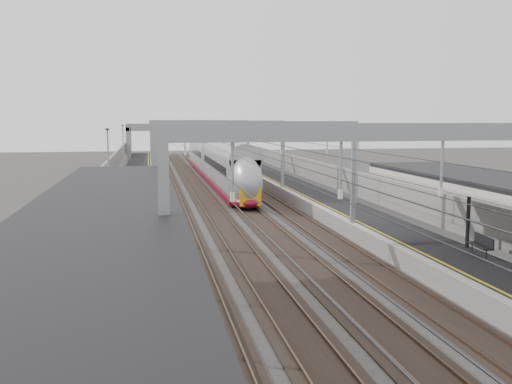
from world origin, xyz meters
name	(u,v)px	position (x,y,z in m)	size (l,w,h in m)	color
platform_left	(136,192)	(-8.00, 45.00, 0.50)	(4.00, 120.00, 1.00)	black
platform_right	(291,188)	(8.00, 45.00, 0.50)	(4.00, 120.00, 1.00)	black
tracks	(216,194)	(0.00, 45.00, 0.05)	(11.40, 140.00, 0.20)	black
overhead_line	(209,133)	(0.00, 51.62, 6.14)	(13.00, 140.00, 6.60)	gray
canopy_left	(100,216)	(-8.02, 2.99, 5.09)	(4.40, 30.00, 4.24)	black
overbridge	(183,132)	(0.00, 100.00, 5.31)	(22.00, 2.20, 6.90)	slate
wall_left	(103,182)	(-11.20, 45.00, 1.60)	(0.30, 120.00, 3.20)	slate
wall_right	(321,177)	(11.20, 45.00, 1.60)	(0.30, 120.00, 3.20)	slate
train	(216,164)	(1.50, 57.21, 2.20)	(2.85, 51.86, 4.50)	maroon
bench	(482,243)	(9.45, 12.28, 1.60)	(0.70, 1.97, 1.00)	black
signal_green	(159,156)	(-5.20, 72.20, 2.42)	(0.32, 0.32, 3.48)	black
signal_red_near	(224,159)	(3.20, 62.83, 2.42)	(0.32, 0.32, 3.48)	black
signal_red_far	(229,154)	(5.40, 73.65, 2.42)	(0.32, 0.32, 3.48)	black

